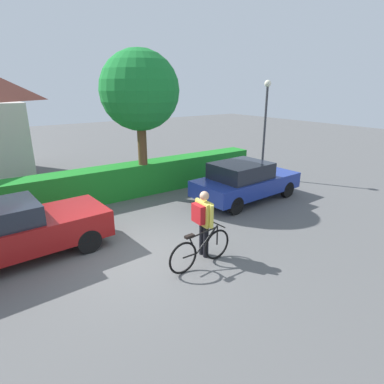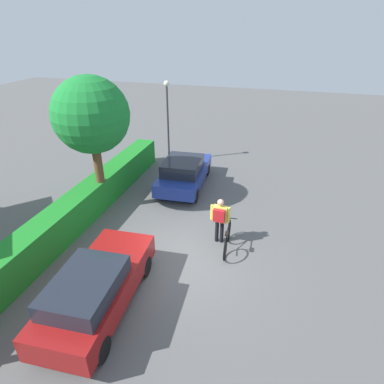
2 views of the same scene
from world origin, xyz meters
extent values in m
plane|color=#575757|center=(0.00, 0.00, 0.00)|extent=(60.00, 60.00, 0.00)
cube|color=#1C7E24|center=(0.00, 4.28, 0.60)|extent=(14.77, 0.90, 1.19)
cube|color=maroon|center=(-2.35, 1.45, 0.64)|extent=(4.26, 1.90, 0.67)
cylinder|color=black|center=(-0.98, 2.27, 0.31)|extent=(0.62, 0.22, 0.61)
cylinder|color=black|center=(-0.89, 0.80, 0.31)|extent=(0.62, 0.22, 0.61)
cube|color=navy|center=(5.10, 1.45, 0.58)|extent=(4.11, 2.01, 0.56)
cube|color=#1E232D|center=(4.77, 1.43, 1.13)|extent=(2.02, 1.67, 0.55)
cylinder|color=black|center=(6.42, 2.33, 0.30)|extent=(0.60, 0.22, 0.59)
cylinder|color=black|center=(6.51, 0.74, 0.30)|extent=(0.60, 0.22, 0.59)
cylinder|color=black|center=(3.70, 2.16, 0.30)|extent=(0.60, 0.22, 0.59)
cylinder|color=black|center=(3.79, 0.58, 0.30)|extent=(0.60, 0.22, 0.59)
torus|color=black|center=(1.51, -1.27, 0.38)|extent=(0.76, 0.10, 0.75)
torus|color=black|center=(0.50, -1.34, 0.38)|extent=(0.76, 0.10, 0.75)
cylinder|color=black|center=(1.19, -1.29, 0.62)|extent=(0.65, 0.08, 0.54)
cylinder|color=black|center=(0.78, -1.32, 0.59)|extent=(0.24, 0.05, 0.47)
cylinder|color=black|center=(1.07, -1.30, 0.82)|extent=(0.79, 0.09, 0.07)
cylinder|color=black|center=(0.69, -1.33, 0.37)|extent=(0.39, 0.06, 0.05)
cylinder|color=black|center=(1.51, -1.27, 0.63)|extent=(0.04, 0.04, 0.50)
cube|color=black|center=(0.68, -1.33, 0.85)|extent=(0.23, 0.11, 0.06)
cylinder|color=black|center=(1.51, -1.27, 0.90)|extent=(0.06, 0.50, 0.03)
cylinder|color=black|center=(1.35, -0.88, 0.41)|extent=(0.13, 0.13, 0.82)
cylinder|color=black|center=(1.35, -1.05, 0.41)|extent=(0.13, 0.13, 0.82)
cube|color=#D8CC4C|center=(1.35, -0.96, 1.11)|extent=(0.21, 0.48, 0.58)
sphere|color=tan|center=(1.35, -0.96, 1.54)|extent=(0.22, 0.22, 0.22)
cylinder|color=#D8CC4C|center=(1.36, -0.68, 1.12)|extent=(0.09, 0.09, 0.55)
cylinder|color=#D8CC4C|center=(1.34, -1.25, 1.12)|extent=(0.09, 0.09, 0.55)
cube|color=#B2191E|center=(1.19, -0.96, 1.14)|extent=(0.17, 0.39, 0.44)
cylinder|color=#38383D|center=(7.71, 3.15, 1.96)|extent=(0.10, 0.10, 3.93)
sphere|color=#F2EDCC|center=(7.71, 3.15, 4.05)|extent=(0.28, 0.28, 0.28)
cylinder|color=brown|center=(2.27, 4.00, 1.49)|extent=(0.33, 0.33, 2.98)
sphere|color=#1B7C30|center=(2.27, 4.00, 3.81)|extent=(2.76, 2.76, 2.76)
camera|label=1|loc=(-2.93, -6.57, 3.98)|focal=30.17mm
camera|label=2|loc=(-7.73, -2.64, 6.81)|focal=30.52mm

